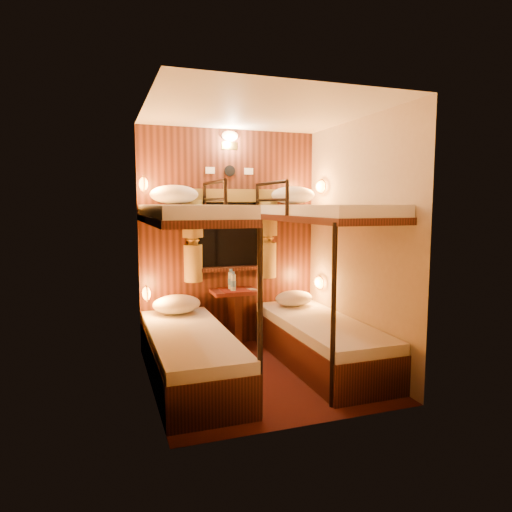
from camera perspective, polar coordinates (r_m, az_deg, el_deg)
name	(u,v)px	position (r m, az deg, el deg)	size (l,w,h in m)	color
floor	(260,374)	(4.42, 0.56, -14.55)	(2.10, 2.10, 0.00)	#3D1910
ceiling	(261,111)	(4.20, 0.60, 17.67)	(2.10, 2.10, 0.00)	silver
wall_back	(229,239)	(5.14, -3.36, 2.18)	(2.40, 2.40, 0.00)	#C6B293
wall_front	(312,260)	(3.18, 6.96, -0.54)	(2.40, 2.40, 0.00)	#C6B293
wall_left	(148,251)	(3.92, -13.32, 0.67)	(2.40, 2.40, 0.00)	#C6B293
wall_right	(357,244)	(4.57, 12.47, 1.50)	(2.40, 2.40, 0.00)	#C6B293
back_panel	(230,239)	(5.12, -3.31, 2.17)	(2.00, 0.03, 2.40)	black
bunk_left	(190,320)	(4.15, -8.29, -7.91)	(0.72, 1.90, 1.82)	black
bunk_right	(320,309)	(4.56, 8.02, -6.59)	(0.72, 1.90, 1.82)	black
window	(230,241)	(5.09, -3.22, 1.93)	(1.00, 0.12, 0.79)	black
curtains	(231,233)	(5.06, -3.12, 2.84)	(1.10, 0.22, 1.00)	olive
back_fixtures	(230,143)	(5.12, -3.28, 13.90)	(0.54, 0.09, 0.48)	black
reading_lamps	(238,237)	(4.80, -2.23, 2.36)	(2.00, 0.20, 1.25)	orange
table	(235,311)	(5.07, -2.68, -6.87)	(0.50, 0.34, 0.66)	#602715
bottle_left	(233,283)	(4.95, -2.87, -3.34)	(0.06, 0.06, 0.21)	#99BFE5
bottle_right	(231,280)	(5.04, -3.15, -3.07)	(0.07, 0.07, 0.23)	#99BFE5
sachet_a	(253,289)	(5.03, -0.41, -4.19)	(0.08, 0.06, 0.01)	silver
sachet_b	(251,289)	(5.05, -0.66, -4.14)	(0.08, 0.06, 0.01)	silver
pillow_lower_left	(177,304)	(4.82, -9.89, -5.96)	(0.50, 0.35, 0.20)	silver
pillow_lower_right	(294,298)	(5.13, 4.75, -5.28)	(0.43, 0.31, 0.17)	silver
pillow_upper_left	(174,195)	(4.72, -10.18, 7.58)	(0.49, 0.35, 0.19)	silver
pillow_upper_right	(293,195)	(5.07, 4.66, 7.59)	(0.49, 0.35, 0.19)	silver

